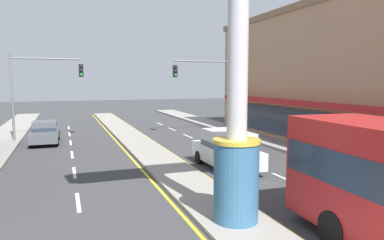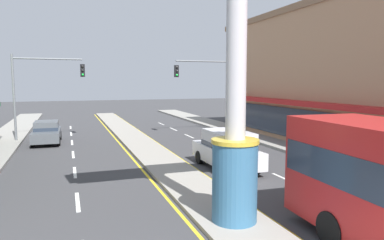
{
  "view_description": "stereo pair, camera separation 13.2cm",
  "coord_description": "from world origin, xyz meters",
  "px_view_note": "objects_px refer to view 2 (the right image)",
  "views": [
    {
      "loc": [
        -4.74,
        -3.76,
        4.3
      ],
      "look_at": [
        0.58,
        10.91,
        2.6
      ],
      "focal_mm": 33.2,
      "sensor_mm": 36.0,
      "label": 1
    },
    {
      "loc": [
        -4.62,
        -3.8,
        4.3
      ],
      "look_at": [
        0.58,
        10.91,
        2.6
      ],
      "focal_mm": 33.2,
      "sensor_mm": 36.0,
      "label": 2
    }
  ],
  "objects_px": {
    "traffic_light_left_side": "(41,82)",
    "traffic_light_right_side": "(210,82)",
    "suv_near_right_lane": "(227,149)",
    "sedan_far_right_lane": "(47,132)",
    "district_sign": "(236,79)",
    "storefront_right": "(377,75)"
  },
  "relations": [
    {
      "from": "traffic_light_left_side",
      "to": "traffic_light_right_side",
      "type": "relative_size",
      "value": 1.0
    },
    {
      "from": "traffic_light_right_side",
      "to": "suv_near_right_lane",
      "type": "distance_m",
      "value": 12.02
    },
    {
      "from": "sedan_far_right_lane",
      "to": "traffic_light_right_side",
      "type": "bearing_deg",
      "value": 0.36
    },
    {
      "from": "district_sign",
      "to": "storefront_right",
      "type": "distance_m",
      "value": 17.1
    },
    {
      "from": "storefront_right",
      "to": "traffic_light_right_side",
      "type": "relative_size",
      "value": 4.17
    },
    {
      "from": "district_sign",
      "to": "suv_near_right_lane",
      "type": "xyz_separation_m",
      "value": [
        2.74,
        6.37,
        -3.4
      ]
    },
    {
      "from": "traffic_light_right_side",
      "to": "suv_near_right_lane",
      "type": "height_order",
      "value": "traffic_light_right_side"
    },
    {
      "from": "traffic_light_left_side",
      "to": "sedan_far_right_lane",
      "type": "distance_m",
      "value": 3.56
    },
    {
      "from": "district_sign",
      "to": "sedan_far_right_lane",
      "type": "xyz_separation_m",
      "value": [
        -6.04,
        17.29,
        -3.59
      ]
    },
    {
      "from": "district_sign",
      "to": "traffic_light_left_side",
      "type": "bearing_deg",
      "value": 109.27
    },
    {
      "from": "district_sign",
      "to": "traffic_light_right_side",
      "type": "relative_size",
      "value": 1.41
    },
    {
      "from": "suv_near_right_lane",
      "to": "storefront_right",
      "type": "bearing_deg",
      "value": 11.63
    },
    {
      "from": "traffic_light_left_side",
      "to": "storefront_right",
      "type": "bearing_deg",
      "value": -23.84
    },
    {
      "from": "district_sign",
      "to": "traffic_light_left_side",
      "type": "relative_size",
      "value": 1.41
    },
    {
      "from": "storefront_right",
      "to": "suv_near_right_lane",
      "type": "bearing_deg",
      "value": -168.37
    },
    {
      "from": "suv_near_right_lane",
      "to": "sedan_far_right_lane",
      "type": "bearing_deg",
      "value": 128.79
    },
    {
      "from": "district_sign",
      "to": "traffic_light_left_side",
      "type": "xyz_separation_m",
      "value": [
        -6.32,
        18.09,
        -0.13
      ]
    },
    {
      "from": "district_sign",
      "to": "storefront_right",
      "type": "bearing_deg",
      "value": 31.07
    },
    {
      "from": "traffic_light_right_side",
      "to": "sedan_far_right_lane",
      "type": "distance_m",
      "value": 12.84
    },
    {
      "from": "district_sign",
      "to": "sedan_far_right_lane",
      "type": "bearing_deg",
      "value": 109.25
    },
    {
      "from": "sedan_far_right_lane",
      "to": "storefront_right",
      "type": "bearing_deg",
      "value": -22.27
    },
    {
      "from": "suv_near_right_lane",
      "to": "traffic_light_left_side",
      "type": "bearing_deg",
      "value": 127.73
    }
  ]
}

